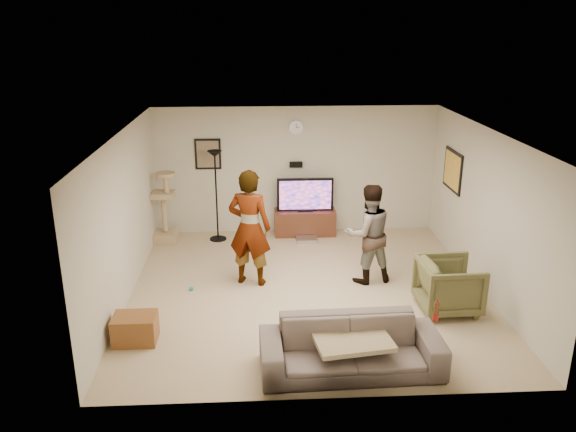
{
  "coord_description": "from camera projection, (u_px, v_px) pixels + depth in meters",
  "views": [
    {
      "loc": [
        -0.76,
        -8.15,
        4.02
      ],
      "look_at": [
        -0.29,
        0.2,
        1.17
      ],
      "focal_mm": 35.7,
      "sensor_mm": 36.0,
      "label": 1
    }
  ],
  "objects": [
    {
      "name": "throw_blanket",
      "position": [
        352.0,
        339.0,
        6.83
      ],
      "size": [
        0.99,
        0.83,
        0.06
      ],
      "primitive_type": "cube",
      "rotation": [
        0.0,
        0.0,
        0.15
      ],
      "color": "tan",
      "rests_on": "sofa"
    },
    {
      "name": "person_left",
      "position": [
        250.0,
        228.0,
        9.0
      ],
      "size": [
        0.79,
        0.64,
        1.89
      ],
      "primitive_type": "imported",
      "rotation": [
        0.0,
        0.0,
        2.84
      ],
      "color": "#AEAEAE",
      "rests_on": "floor"
    },
    {
      "name": "armchair",
      "position": [
        449.0,
        286.0,
        8.3
      ],
      "size": [
        0.88,
        0.85,
        0.78
      ],
      "primitive_type": "imported",
      "rotation": [
        0.0,
        0.0,
        1.6
      ],
      "color": "brown",
      "rests_on": "floor"
    },
    {
      "name": "sofa",
      "position": [
        351.0,
        347.0,
        6.87
      ],
      "size": [
        2.2,
        0.92,
        0.64
      ],
      "primitive_type": "imported",
      "rotation": [
        0.0,
        0.0,
        0.03
      ],
      "color": "#645550",
      "rests_on": "floor"
    },
    {
      "name": "wall_front",
      "position": [
        331.0,
        298.0,
        6.04
      ],
      "size": [
        5.5,
        0.04,
        2.5
      ],
      "primitive_type": "cube",
      "color": "beige",
      "rests_on": "floor"
    },
    {
      "name": "wall_clock",
      "position": [
        296.0,
        127.0,
        10.93
      ],
      "size": [
        0.26,
        0.04,
        0.26
      ],
      "primitive_type": "cylinder",
      "rotation": [
        1.57,
        0.0,
        0.0
      ],
      "color": "white",
      "rests_on": "wall_back"
    },
    {
      "name": "wall_speaker",
      "position": [
        296.0,
        165.0,
        11.14
      ],
      "size": [
        0.25,
        0.1,
        0.1
      ],
      "primitive_type": "cube",
      "color": "black",
      "rests_on": "wall_back"
    },
    {
      "name": "side_table",
      "position": [
        135.0,
        329.0,
        7.53
      ],
      "size": [
        0.56,
        0.42,
        0.37
      ],
      "primitive_type": "cube",
      "rotation": [
        0.0,
        0.0,
        0.0
      ],
      "color": "brown",
      "rests_on": "floor"
    },
    {
      "name": "wall_back",
      "position": [
        296.0,
        170.0,
        11.23
      ],
      "size": [
        5.5,
        0.04,
        2.5
      ],
      "primitive_type": "cube",
      "color": "beige",
      "rests_on": "floor"
    },
    {
      "name": "person_right",
      "position": [
        368.0,
        234.0,
        9.11
      ],
      "size": [
        0.91,
        0.77,
        1.63
      ],
      "primitive_type": "imported",
      "rotation": [
        0.0,
        0.0,
        3.36
      ],
      "color": "#37547A",
      "rests_on": "floor"
    },
    {
      "name": "picture_right",
      "position": [
        453.0,
        170.0,
        10.21
      ],
      "size": [
        0.03,
        0.78,
        0.62
      ],
      "primitive_type": "cube",
      "color": "gold",
      "rests_on": "wall_right"
    },
    {
      "name": "tv_screen",
      "position": [
        305.0,
        195.0,
        11.11
      ],
      "size": [
        1.01,
        0.01,
        0.57
      ],
      "primitive_type": "cube",
      "color": "#F0536B",
      "rests_on": "tv"
    },
    {
      "name": "tv_stand",
      "position": [
        305.0,
        222.0,
        11.33
      ],
      "size": [
        1.2,
        0.45,
        0.5
      ],
      "primitive_type": "cube",
      "color": "#472417",
      "rests_on": "floor"
    },
    {
      "name": "cat_tree",
      "position": [
        164.0,
        207.0,
        10.8
      ],
      "size": [
        0.48,
        0.48,
        1.39
      ],
      "primitive_type": "cube",
      "rotation": [
        0.0,
        0.0,
        -0.07
      ],
      "color": "tan",
      "rests_on": "floor"
    },
    {
      "name": "toy_ball",
      "position": [
        192.0,
        288.0,
        9.01
      ],
      "size": [
        0.07,
        0.07,
        0.07
      ],
      "primitive_type": "sphere",
      "color": "#14A1B1",
      "rests_on": "floor"
    },
    {
      "name": "wall_right",
      "position": [
        486.0,
        212.0,
        8.78
      ],
      "size": [
        0.04,
        5.5,
        2.5
      ],
      "primitive_type": "cube",
      "color": "beige",
      "rests_on": "floor"
    },
    {
      "name": "wall_left",
      "position": [
        124.0,
        218.0,
        8.49
      ],
      "size": [
        0.04,
        5.5,
        2.5
      ],
      "primitive_type": "cube",
      "color": "beige",
      "rests_on": "floor"
    },
    {
      "name": "tv",
      "position": [
        305.0,
        194.0,
        11.15
      ],
      "size": [
        1.1,
        0.08,
        0.65
      ],
      "primitive_type": "cube",
      "color": "black",
      "rests_on": "tv_stand"
    },
    {
      "name": "console_box",
      "position": [
        307.0,
        240.0,
        11.03
      ],
      "size": [
        0.4,
        0.3,
        0.07
      ],
      "primitive_type": "cube",
      "color": "silver",
      "rests_on": "floor"
    },
    {
      "name": "ceiling",
      "position": [
        309.0,
        132.0,
        8.23
      ],
      "size": [
        5.5,
        5.5,
        0.02
      ],
      "primitive_type": "cube",
      "color": "silver",
      "rests_on": "wall_back"
    },
    {
      "name": "picture_back",
      "position": [
        208.0,
        154.0,
        11.01
      ],
      "size": [
        0.42,
        0.03,
        0.52
      ],
      "primitive_type": "cube",
      "color": "#6F5F4A",
      "rests_on": "wall_back"
    },
    {
      "name": "floor",
      "position": [
        307.0,
        290.0,
        9.04
      ],
      "size": [
        5.5,
        5.5,
        0.02
      ],
      "primitive_type": "cube",
      "color": "tan",
      "rests_on": "ground"
    },
    {
      "name": "floor_lamp",
      "position": [
        216.0,
        196.0,
        10.86
      ],
      "size": [
        0.32,
        0.32,
        1.75
      ],
      "primitive_type": "cylinder",
      "color": "black",
      "rests_on": "floor"
    },
    {
      "name": "beer_bottle",
      "position": [
        436.0,
        312.0,
        6.77
      ],
      "size": [
        0.06,
        0.06,
        0.25
      ],
      "primitive_type": "cylinder",
      "color": "#5A2D15",
      "rests_on": "sofa"
    }
  ]
}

